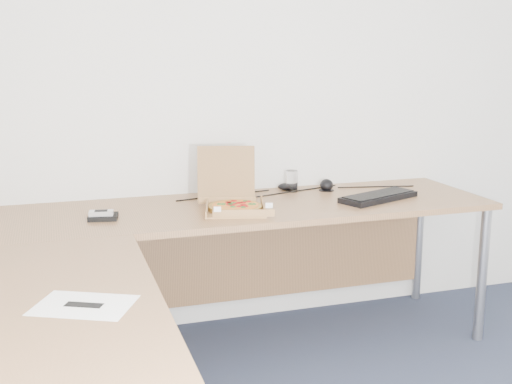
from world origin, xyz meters
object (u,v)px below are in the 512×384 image
object	(u,v)px
pizza_box	(234,203)
keyboard	(378,197)
desk	(192,242)
wallet	(103,217)
drinking_glass	(292,181)

from	to	relation	value
pizza_box	keyboard	world-z (taller)	pizza_box
desk	wallet	distance (m)	0.49
desk	drinking_glass	size ratio (longest dim) A/B	22.17
drinking_glass	wallet	size ratio (longest dim) A/B	0.89
drinking_glass	keyboard	xyz separation A→B (m)	(0.35, -0.32, -0.04)
pizza_box	desk	bearing A→B (deg)	-114.04
drinking_glass	keyboard	distance (m)	0.47
desk	keyboard	world-z (taller)	keyboard
desk	keyboard	distance (m)	1.09
pizza_box	wallet	world-z (taller)	pizza_box
wallet	keyboard	bearing A→B (deg)	9.90
pizza_box	wallet	size ratio (longest dim) A/B	2.57
desk	keyboard	bearing A→B (deg)	18.20
keyboard	desk	bearing A→B (deg)	177.29
pizza_box	drinking_glass	world-z (taller)	pizza_box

